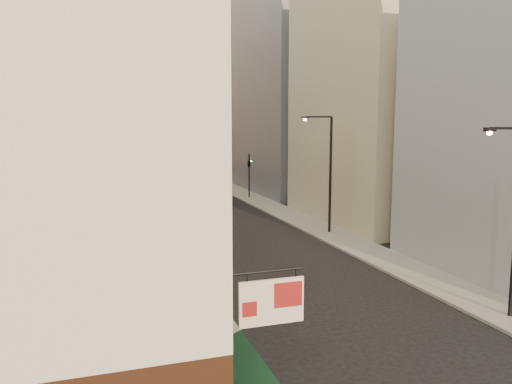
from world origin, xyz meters
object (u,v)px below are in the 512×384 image
traffic_light_left (137,176)px  traffic_light_right (249,164)px  white_tower (212,63)px  streetlamp_mid (327,167)px  clock_tower (139,75)px

traffic_light_left → traffic_light_right: bearing=-162.4°
white_tower → traffic_light_left: (-16.38, -38.64, -15.11)m
traffic_light_right → streetlamp_mid: bearing=70.9°
white_tower → streetlamp_mid: 53.81m
white_tower → traffic_light_left: bearing=-113.0°
streetlamp_mid → traffic_light_right: bearing=108.9°
clock_tower → traffic_light_right: bearing=-81.2°
white_tower → clock_tower: bearing=128.2°
streetlamp_mid → traffic_light_right: streetlamp_mid is taller
clock_tower → streetlamp_mid: 67.54m
clock_tower → white_tower: (11.00, -14.00, 0.97)m
traffic_light_right → white_tower: bearing=-116.0°
clock_tower → white_tower: size_ratio=1.08×
clock_tower → traffic_light_right: (7.25, -46.86, -13.81)m
white_tower → traffic_light_right: 36.22m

